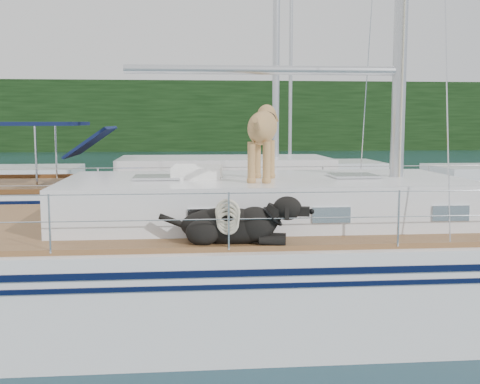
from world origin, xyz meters
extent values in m
plane|color=black|center=(0.00, 0.00, 0.00)|extent=(120.00, 120.00, 0.00)
cube|color=black|center=(0.00, 45.00, 3.00)|extent=(90.00, 3.00, 6.00)
cube|color=#595147|center=(0.00, 46.20, 0.60)|extent=(92.00, 1.00, 1.20)
cube|color=white|center=(0.00, 0.00, 0.50)|extent=(12.00, 3.80, 1.40)
cube|color=brown|center=(0.00, 0.00, 1.23)|extent=(11.52, 3.50, 0.06)
cube|color=white|center=(0.80, 0.00, 1.54)|extent=(5.20, 2.50, 0.55)
cylinder|color=silver|center=(0.80, 0.00, 3.21)|extent=(3.60, 0.12, 0.12)
cylinder|color=silver|center=(0.00, -1.75, 1.82)|extent=(10.56, 0.01, 0.01)
cylinder|color=silver|center=(0.00, 1.75, 1.82)|extent=(10.56, 0.01, 0.01)
cube|color=blue|center=(-1.22, 1.14, 1.28)|extent=(0.71, 0.65, 0.04)
cube|color=white|center=(-0.08, 0.00, 1.89)|extent=(0.69, 0.59, 0.16)
torus|color=beige|center=(0.19, -1.71, 1.62)|extent=(0.35, 0.22, 0.34)
cube|color=white|center=(-0.52, 6.02, 0.45)|extent=(11.00, 3.50, 1.30)
cube|color=brown|center=(-0.52, 6.02, 1.10)|extent=(10.56, 3.29, 0.06)
cube|color=white|center=(0.68, 6.02, 1.45)|extent=(4.80, 2.30, 0.55)
cube|color=#101A43|center=(-3.72, 6.02, 2.50)|extent=(2.40, 2.30, 0.08)
cube|color=white|center=(4.00, 16.00, 0.40)|extent=(7.20, 3.00, 1.10)
cylinder|color=silver|center=(4.00, 16.00, 6.00)|extent=(0.14, 0.14, 11.00)
camera|label=1|loc=(-0.26, -7.84, 2.55)|focal=45.00mm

